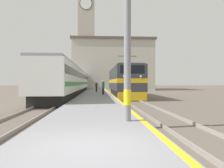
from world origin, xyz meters
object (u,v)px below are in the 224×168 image
Objects in this scene: person_on_platform at (96,87)px; locomotive_train at (124,82)px; passenger_train at (73,81)px; clock_tower at (86,32)px; catenary_mast at (129,8)px; second_waiting_passenger at (103,87)px.

locomotive_train is at bearing -61.14° from person_on_platform.
locomotive_train is at bearing -36.57° from passenger_train.
passenger_train is (-6.93, 5.14, 0.10)m from locomotive_train.
passenger_train is 33.32m from clock_tower.
locomotive_train is 19.43m from catenary_mast.
person_on_platform is at bearing 17.83° from passenger_train.
clock_tower is at bearing 94.61° from catenary_mast.
locomotive_train is at bearing 17.87° from second_waiting_passenger.
clock_tower reaches higher than second_waiting_passenger.
person_on_platform is 0.05× the size of clock_tower.
catenary_mast is (-2.07, -19.13, 2.71)m from locomotive_train.
catenary_mast is at bearing -96.18° from locomotive_train.
second_waiting_passenger is (-2.61, -0.84, -0.67)m from locomotive_train.
clock_tower is (-6.46, 35.24, 14.39)m from locomotive_train.
second_waiting_passenger is 0.06× the size of clock_tower.
locomotive_train reaches higher than passenger_train.
clock_tower reaches higher than passenger_train.
passenger_train is at bearing 125.84° from second_waiting_passenger.
person_on_platform is 32.83m from clock_tower.
catenary_mast reaches higher than person_on_platform.
person_on_platform is at bearing -84.08° from clock_tower.
catenary_mast reaches higher than second_waiting_passenger.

